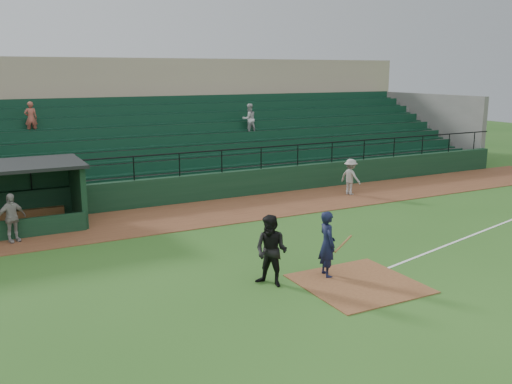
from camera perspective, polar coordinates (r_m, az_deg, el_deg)
name	(u,v)px	position (r m, az deg, el deg)	size (l,w,h in m)	color
ground	(337,272)	(16.28, 8.30, -8.17)	(90.00, 90.00, 0.00)	#2B591C
warning_track	(222,211)	(22.92, -3.49, -1.97)	(40.00, 4.00, 0.03)	brown
home_plate_dirt	(359,284)	(15.53, 10.49, -9.21)	(3.00, 3.00, 0.03)	brown
foul_line	(494,227)	(22.47, 23.23, -3.28)	(18.00, 0.09, 0.01)	white
stadium_structure	(156,135)	(30.31, -10.18, 5.77)	(38.00, 13.08, 6.40)	#10311C
batter_at_plate	(327,244)	(15.66, 7.32, -5.32)	(1.08, 0.76, 1.88)	black
umpire	(271,251)	(14.88, 1.58, -6.06)	(0.94, 0.74, 1.94)	black
runner	(351,177)	(26.09, 9.67, 1.55)	(1.08, 0.62, 1.67)	gray
dugout_player_a	(11,218)	(20.28, -23.80, -2.43)	(0.98, 0.41, 1.67)	#9F9994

